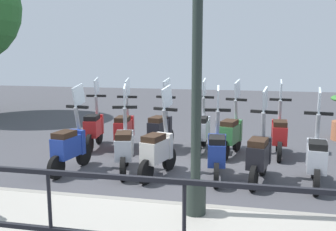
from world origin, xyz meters
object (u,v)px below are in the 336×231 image
Objects in this scene: scooter_near_5 at (70,145)px; scooter_far_1 at (231,133)px; scooter_far_0 at (279,133)px; scooter_far_3 at (161,129)px; scooter_near_3 at (158,149)px; lamp_post_near at (197,67)px; scooter_near_1 at (259,154)px; scooter_far_4 at (124,128)px; scooter_far_5 at (94,127)px; scooter_near_4 at (124,146)px; scooter_near_0 at (316,157)px; scooter_near_2 at (217,151)px; scooter_far_2 at (202,129)px.

scooter_near_5 is 3.19m from scooter_far_1.
scooter_far_0 and scooter_far_3 have the same top height.
scooter_far_0 is (1.72, -2.12, 0.00)m from scooter_near_3.
lamp_post_near is 2.64× the size of scooter_near_5.
scooter_far_4 is at bearing 73.92° from scooter_near_1.
scooter_far_1 is at bearing -21.10° from scooter_near_3.
scooter_far_0 is 0.97m from scooter_far_1.
scooter_far_5 is at bearing 106.26° from scooter_far_3.
lamp_post_near is 2.64× the size of scooter_far_3.
lamp_post_near is at bearing -114.52° from scooter_near_5.
scooter_near_0 is at bearing -104.58° from scooter_near_4.
scooter_near_4 and scooter_far_0 have the same top height.
scooter_near_0 is 1.00× the size of scooter_near_2.
scooter_far_5 is (1.53, 3.48, 0.00)m from scooter_near_1.
scooter_far_3 is at bearing 101.42° from scooter_far_2.
scooter_near_1 is 1.00× the size of scooter_near_5.
lamp_post_near is at bearing -136.94° from scooter_near_3.
scooter_far_1 is at bearing -64.27° from scooter_near_4.
scooter_near_3 is at bearing 98.69° from scooter_near_0.
scooter_near_4 is at bearing -149.50° from scooter_far_5.
scooter_near_2 is (0.02, 1.56, 0.00)m from scooter_near_0.
scooter_near_5 is at bearing 99.13° from scooter_near_0.
scooter_far_2 is at bearing -47.45° from scooter_near_4.
scooter_far_1 is at bearing -109.88° from scooter_far_2.
lamp_post_near is 2.36m from scooter_near_3.
scooter_near_1 is at bearing -116.78° from scooter_far_3.
scooter_near_5 is at bearing 89.05° from scooter_near_2.
scooter_far_3 is at bearing 93.88° from scooter_far_0.
scooter_near_5 is 1.00× the size of scooter_far_2.
scooter_far_3 is (-0.15, 0.86, 0.00)m from scooter_far_2.
scooter_near_4 is 1.00× the size of scooter_far_1.
scooter_near_2 and scooter_far_2 have the same top height.
scooter_near_3 is at bearing 165.65° from scooter_far_2.
scooter_near_3 is at bearing 90.28° from scooter_near_2.
lamp_post_near is 2.38m from scooter_near_1.
scooter_near_2 is (1.73, -0.13, -1.46)m from lamp_post_near.
scooter_near_5 is 1.00× the size of scooter_far_5.
scooter_near_4 is at bearing -177.62° from scooter_far_3.
scooter_far_5 is at bearing 64.58° from scooter_near_3.
scooter_far_4 is at bearing 96.06° from scooter_far_0.
scooter_near_3 is 1.00× the size of scooter_far_5.
scooter_near_1 is 1.61m from scooter_far_1.
scooter_far_0 is 3.22m from scooter_far_4.
scooter_far_1 is (1.51, 1.38, 0.00)m from scooter_near_0.
scooter_near_3 and scooter_far_1 have the same top height.
scooter_near_1 is at bearing -25.61° from lamp_post_near.
scooter_far_2 is (1.88, -2.11, 0.00)m from scooter_near_5.
scooter_near_3 is at bearing 27.47° from lamp_post_near.
scooter_near_3 is (-0.04, 1.67, 0.00)m from scooter_near_1.
scooter_far_5 is (-0.25, 2.34, 0.00)m from scooter_far_2.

